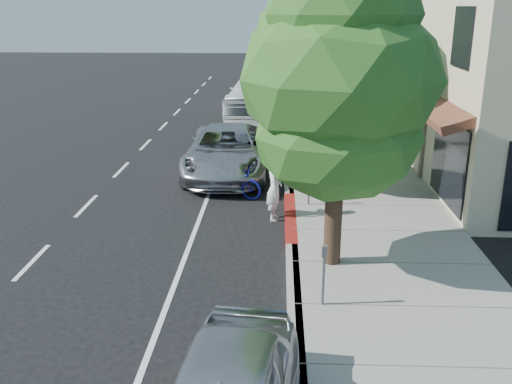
# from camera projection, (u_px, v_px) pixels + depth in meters

# --- Properties ---
(ground) EXTENTS (120.00, 120.00, 0.00)m
(ground) POSITION_uv_depth(u_px,v_px,m) (291.00, 234.00, 15.23)
(ground) COLOR black
(ground) RESTS_ON ground
(sidewalk) EXTENTS (4.60, 56.00, 0.15)m
(sidewalk) POSITION_uv_depth(u_px,v_px,m) (345.00, 157.00, 22.71)
(sidewalk) COLOR gray
(sidewalk) RESTS_ON ground
(curb) EXTENTS (0.30, 56.00, 0.15)m
(curb) POSITION_uv_depth(u_px,v_px,m) (288.00, 156.00, 22.80)
(curb) COLOR #9E998E
(curb) RESTS_ON ground
(curb_red_segment) EXTENTS (0.32, 4.00, 0.15)m
(curb_red_segment) POSITION_uv_depth(u_px,v_px,m) (290.00, 218.00, 16.16)
(curb_red_segment) COLOR maroon
(curb_red_segment) RESTS_ON ground
(storefront_building) EXTENTS (10.00, 36.00, 7.00)m
(storefront_building) POSITION_uv_depth(u_px,v_px,m) (464.00, 50.00, 30.85)
(storefront_building) COLOR beige
(storefront_building) RESTS_ON ground
(street_tree_0) EXTENTS (4.33, 4.33, 6.95)m
(street_tree_0) POSITION_uv_depth(u_px,v_px,m) (339.00, 83.00, 11.96)
(street_tree_0) COLOR black
(street_tree_0) RESTS_ON ground
(street_tree_1) EXTENTS (4.43, 4.43, 7.02)m
(street_tree_1) POSITION_uv_depth(u_px,v_px,m) (320.00, 57.00, 17.65)
(street_tree_1) COLOR black
(street_tree_1) RESTS_ON ground
(street_tree_2) EXTENTS (4.86, 4.86, 7.28)m
(street_tree_2) POSITION_uv_depth(u_px,v_px,m) (311.00, 42.00, 23.31)
(street_tree_2) COLOR black
(street_tree_2) RESTS_ON ground
(street_tree_3) EXTENTS (4.43, 4.43, 7.93)m
(street_tree_3) POSITION_uv_depth(u_px,v_px,m) (305.00, 22.00, 28.82)
(street_tree_3) COLOR black
(street_tree_3) RESTS_ON ground
(street_tree_4) EXTENTS (4.40, 4.40, 7.10)m
(street_tree_4) POSITION_uv_depth(u_px,v_px,m) (301.00, 30.00, 34.71)
(street_tree_4) COLOR black
(street_tree_4) RESTS_ON ground
(street_tree_5) EXTENTS (4.30, 4.30, 7.73)m
(street_tree_5) POSITION_uv_depth(u_px,v_px,m) (298.00, 19.00, 40.25)
(street_tree_5) COLOR black
(street_tree_5) RESTS_ON ground
(cyclist) EXTENTS (0.45, 0.68, 1.83)m
(cyclist) POSITION_uv_depth(u_px,v_px,m) (274.00, 189.00, 16.02)
(cyclist) COLOR white
(cyclist) RESTS_ON ground
(bicycle) EXTENTS (2.08, 1.32, 1.03)m
(bicycle) POSITION_uv_depth(u_px,v_px,m) (233.00, 182.00, 17.99)
(bicycle) COLOR navy
(bicycle) RESTS_ON ground
(silver_suv) EXTENTS (2.86, 6.14, 1.70)m
(silver_suv) POSITION_uv_depth(u_px,v_px,m) (227.00, 151.00, 20.38)
(silver_suv) COLOR #B2B1B6
(silver_suv) RESTS_ON ground
(dark_sedan) EXTENTS (2.21, 4.86, 1.55)m
(dark_sedan) POSITION_uv_depth(u_px,v_px,m) (240.00, 118.00, 26.76)
(dark_sedan) COLOR black
(dark_sedan) RESTS_ON ground
(white_pickup) EXTENTS (2.84, 5.52, 1.53)m
(white_pickup) POSITION_uv_depth(u_px,v_px,m) (249.00, 92.00, 34.64)
(white_pickup) COLOR white
(white_pickup) RESTS_ON ground
(dark_suv_far) EXTENTS (1.93, 4.66, 1.58)m
(dark_suv_far) POSITION_uv_depth(u_px,v_px,m) (255.00, 84.00, 37.93)
(dark_suv_far) COLOR black
(dark_suv_far) RESTS_ON ground
(pedestrian) EXTENTS (1.16, 1.11, 1.88)m
(pedestrian) POSITION_uv_depth(u_px,v_px,m) (364.00, 122.00, 24.15)
(pedestrian) COLOR black
(pedestrian) RESTS_ON sidewalk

